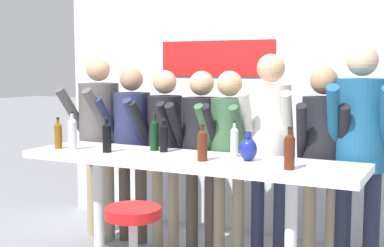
{
  "coord_description": "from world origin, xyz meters",
  "views": [
    {
      "loc": [
        1.86,
        -3.65,
        1.69
      ],
      "look_at": [
        0.0,
        0.1,
        1.24
      ],
      "focal_mm": 50.0,
      "sensor_mm": 36.0,
      "label": 1
    }
  ],
  "objects_px": {
    "tasting_table": "(186,173)",
    "wine_bottle_4": "(164,137)",
    "person_rightmost": "(360,137)",
    "wine_bottle_7": "(107,136)",
    "person_center_right": "(229,144)",
    "decorative_vase": "(248,149)",
    "bar_stool": "(133,246)",
    "wine_bottle_1": "(202,144)",
    "wine_bottle_5": "(290,150)",
    "wine_bottle_6": "(58,134)",
    "person_center": "(201,143)",
    "wine_bottle_3": "(72,132)",
    "person_right": "(270,135)",
    "person_far_right": "(322,147)",
    "wine_bottle_2": "(234,140)",
    "person_left": "(131,135)",
    "person_far_left": "(98,127)",
    "wine_bottle_0": "(154,133)",
    "person_center_left": "(164,138)"
  },
  "relations": [
    {
      "from": "wine_bottle_0",
      "to": "wine_bottle_5",
      "type": "relative_size",
      "value": 1.06
    },
    {
      "from": "person_left",
      "to": "wine_bottle_2",
      "type": "distance_m",
      "value": 1.3
    },
    {
      "from": "person_right",
      "to": "wine_bottle_4",
      "type": "distance_m",
      "value": 0.88
    },
    {
      "from": "person_center",
      "to": "person_center_right",
      "type": "distance_m",
      "value": 0.27
    },
    {
      "from": "person_center_right",
      "to": "person_rightmost",
      "type": "height_order",
      "value": "person_rightmost"
    },
    {
      "from": "person_center_right",
      "to": "person_far_right",
      "type": "distance_m",
      "value": 0.78
    },
    {
      "from": "person_far_left",
      "to": "person_left",
      "type": "height_order",
      "value": "person_far_left"
    },
    {
      "from": "person_far_right",
      "to": "person_center_left",
      "type": "bearing_deg",
      "value": 166.96
    },
    {
      "from": "bar_stool",
      "to": "wine_bottle_3",
      "type": "height_order",
      "value": "wine_bottle_3"
    },
    {
      "from": "person_right",
      "to": "person_far_left",
      "type": "bearing_deg",
      "value": 170.12
    },
    {
      "from": "person_rightmost",
      "to": "wine_bottle_7",
      "type": "xyz_separation_m",
      "value": [
        -1.89,
        -0.67,
        -0.03
      ]
    },
    {
      "from": "person_far_left",
      "to": "wine_bottle_5",
      "type": "distance_m",
      "value": 2.23
    },
    {
      "from": "wine_bottle_4",
      "to": "wine_bottle_7",
      "type": "distance_m",
      "value": 0.46
    },
    {
      "from": "person_left",
      "to": "wine_bottle_2",
      "type": "relative_size",
      "value": 5.99
    },
    {
      "from": "wine_bottle_5",
      "to": "person_far_right",
      "type": "bearing_deg",
      "value": 84.89
    },
    {
      "from": "wine_bottle_3",
      "to": "wine_bottle_4",
      "type": "bearing_deg",
      "value": 17.57
    },
    {
      "from": "tasting_table",
      "to": "wine_bottle_6",
      "type": "bearing_deg",
      "value": -174.34
    },
    {
      "from": "wine_bottle_2",
      "to": "wine_bottle_7",
      "type": "height_order",
      "value": "wine_bottle_7"
    },
    {
      "from": "wine_bottle_3",
      "to": "decorative_vase",
      "type": "bearing_deg",
      "value": 5.77
    },
    {
      "from": "wine_bottle_2",
      "to": "wine_bottle_5",
      "type": "relative_size",
      "value": 0.96
    },
    {
      "from": "person_left",
      "to": "decorative_vase",
      "type": "relative_size",
      "value": 7.63
    },
    {
      "from": "wine_bottle_3",
      "to": "wine_bottle_6",
      "type": "xyz_separation_m",
      "value": [
        -0.15,
        -0.01,
        -0.03
      ]
    },
    {
      "from": "tasting_table",
      "to": "person_far_right",
      "type": "relative_size",
      "value": 1.61
    },
    {
      "from": "wine_bottle_0",
      "to": "wine_bottle_3",
      "type": "bearing_deg",
      "value": -156.96
    },
    {
      "from": "person_center_right",
      "to": "decorative_vase",
      "type": "bearing_deg",
      "value": -54.15
    },
    {
      "from": "person_far_right",
      "to": "person_rightmost",
      "type": "height_order",
      "value": "person_rightmost"
    },
    {
      "from": "person_center_left",
      "to": "wine_bottle_4",
      "type": "relative_size",
      "value": 6.03
    },
    {
      "from": "person_rightmost",
      "to": "wine_bottle_7",
      "type": "height_order",
      "value": "person_rightmost"
    },
    {
      "from": "person_rightmost",
      "to": "wine_bottle_1",
      "type": "height_order",
      "value": "person_rightmost"
    },
    {
      "from": "wine_bottle_1",
      "to": "person_far_right",
      "type": "bearing_deg",
      "value": 42.2
    },
    {
      "from": "bar_stool",
      "to": "wine_bottle_7",
      "type": "xyz_separation_m",
      "value": [
        -0.67,
        0.67,
        0.61
      ]
    },
    {
      "from": "person_center_left",
      "to": "wine_bottle_3",
      "type": "xyz_separation_m",
      "value": [
        -0.5,
        -0.69,
        0.1
      ]
    },
    {
      "from": "person_center",
      "to": "wine_bottle_3",
      "type": "height_order",
      "value": "person_center"
    },
    {
      "from": "wine_bottle_1",
      "to": "wine_bottle_3",
      "type": "bearing_deg",
      "value": 179.99
    },
    {
      "from": "bar_stool",
      "to": "person_right",
      "type": "bearing_deg",
      "value": 69.85
    },
    {
      "from": "tasting_table",
      "to": "wine_bottle_4",
      "type": "bearing_deg",
      "value": 154.84
    },
    {
      "from": "wine_bottle_5",
      "to": "wine_bottle_6",
      "type": "relative_size",
      "value": 1.1
    },
    {
      "from": "person_center",
      "to": "wine_bottle_0",
      "type": "relative_size",
      "value": 5.3
    },
    {
      "from": "tasting_table",
      "to": "wine_bottle_5",
      "type": "relative_size",
      "value": 9.28
    },
    {
      "from": "tasting_table",
      "to": "person_far_right",
      "type": "bearing_deg",
      "value": 31.0
    },
    {
      "from": "person_center_right",
      "to": "person_center_left",
      "type": "bearing_deg",
      "value": 172.57
    },
    {
      "from": "person_rightmost",
      "to": "bar_stool",
      "type": "bearing_deg",
      "value": -139.31
    },
    {
      "from": "bar_stool",
      "to": "person_center",
      "type": "xyz_separation_m",
      "value": [
        -0.12,
        1.29,
        0.51
      ]
    },
    {
      "from": "tasting_table",
      "to": "wine_bottle_2",
      "type": "relative_size",
      "value": 9.7
    },
    {
      "from": "tasting_table",
      "to": "wine_bottle_4",
      "type": "distance_m",
      "value": 0.39
    },
    {
      "from": "person_right",
      "to": "wine_bottle_5",
      "type": "distance_m",
      "value": 0.81
    },
    {
      "from": "wine_bottle_0",
      "to": "person_right",
      "type": "bearing_deg",
      "value": 25.18
    },
    {
      "from": "wine_bottle_3",
      "to": "wine_bottle_4",
      "type": "height_order",
      "value": "wine_bottle_3"
    },
    {
      "from": "wine_bottle_3",
      "to": "wine_bottle_4",
      "type": "distance_m",
      "value": 0.78
    },
    {
      "from": "person_center_right",
      "to": "person_far_right",
      "type": "height_order",
      "value": "person_far_right"
    }
  ]
}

